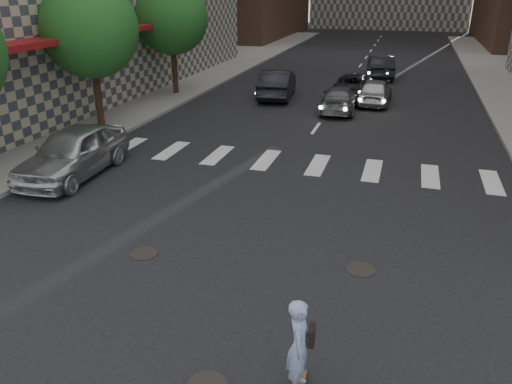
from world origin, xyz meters
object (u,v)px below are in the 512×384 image
tree_c (173,14)px  traffic_car_c (354,84)px  traffic_car_d (375,91)px  traffic_car_e (380,67)px  traffic_car_a (277,84)px  traffic_car_b (339,99)px  skateboarder (300,346)px  tree_b (92,24)px  silver_sedan (73,152)px

tree_c → traffic_car_c: tree_c is taller
traffic_car_d → traffic_car_e: bearing=-86.2°
traffic_car_a → traffic_car_b: 4.60m
traffic_car_b → traffic_car_e: (1.37, 10.92, 0.13)m
traffic_car_b → traffic_car_e: traffic_car_e is taller
traffic_car_c → traffic_car_d: bearing=122.7°
skateboarder → traffic_car_e: 30.79m
tree_b → tree_c: 8.00m
tree_b → traffic_car_c: tree_b is taller
tree_b → skateboarder: bearing=-47.6°
traffic_car_c → traffic_car_d: traffic_car_d is taller
skateboarder → traffic_car_e: size_ratio=0.38×
silver_sedan → traffic_car_b: bearing=56.1°
tree_c → traffic_car_a: 7.18m
skateboarder → silver_sedan: (-9.69, 7.65, -0.09)m
tree_b → silver_sedan: 7.24m
tree_c → silver_sedan: tree_c is taller
traffic_car_b → skateboarder: bearing=93.2°
traffic_car_d → traffic_car_c: bearing=-53.5°
traffic_car_d → traffic_car_e: traffic_car_e is taller
tree_c → traffic_car_a: size_ratio=1.32×
traffic_car_a → tree_c: bearing=1.2°
tree_b → traffic_car_a: tree_b is taller
skateboarder → traffic_car_c: bearing=88.5°
traffic_car_d → traffic_car_e: size_ratio=0.89×
traffic_car_b → tree_c: bearing=-11.2°
skateboarder → traffic_car_a: size_ratio=0.36×
skateboarder → traffic_car_d: 22.18m
silver_sedan → traffic_car_a: bearing=74.0°
silver_sedan → traffic_car_d: bearing=55.4°
traffic_car_a → traffic_car_c: (4.22, 2.05, -0.18)m
traffic_car_b → traffic_car_e: bearing=-100.1°
traffic_car_b → traffic_car_e: size_ratio=0.94×
traffic_car_a → traffic_car_b: bearing=142.8°
skateboarder → traffic_car_a: 23.00m
traffic_car_e → traffic_car_a: bearing=50.5°
traffic_car_b → traffic_car_d: traffic_car_d is taller
tree_c → silver_sedan: (2.45, -13.66, -3.79)m
traffic_car_b → traffic_car_c: 4.37m
tree_c → traffic_car_d: tree_c is taller
tree_c → traffic_car_c: (10.23, 2.91, -4.01)m
silver_sedan → traffic_car_c: bearing=62.6°
tree_b → traffic_car_e: tree_b is taller
tree_c → traffic_car_a: (6.01, 0.86, -3.82)m
tree_b → traffic_car_e: (11.35, 17.47, -3.87)m
silver_sedan → traffic_car_b: size_ratio=1.13×
silver_sedan → traffic_car_c: silver_sedan is taller
silver_sedan → traffic_car_a: silver_sedan is taller
skateboarder → traffic_car_e: skateboarder is taller
traffic_car_c → traffic_car_d: 2.49m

